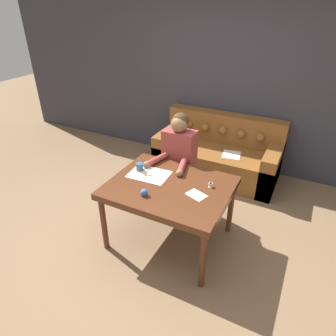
% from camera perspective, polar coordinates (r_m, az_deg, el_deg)
% --- Properties ---
extents(ground_plane, '(16.00, 16.00, 0.00)m').
position_cam_1_polar(ground_plane, '(3.52, -2.15, -13.10)').
color(ground_plane, '#846647').
extents(wall_back, '(8.00, 0.06, 2.60)m').
position_cam_1_polar(wall_back, '(4.67, 10.69, 15.81)').
color(wall_back, '#383842').
rests_on(wall_back, ground_plane).
extents(dining_table, '(1.23, 0.99, 0.73)m').
position_cam_1_polar(dining_table, '(3.10, 0.31, -4.36)').
color(dining_table, '#562D19').
rests_on(dining_table, ground_plane).
extents(couch, '(1.79, 0.84, 0.88)m').
position_cam_1_polar(couch, '(4.60, 9.51, 2.53)').
color(couch, brown).
rests_on(couch, ground_plane).
extents(person, '(0.49, 0.61, 1.26)m').
position_cam_1_polar(person, '(3.66, 2.06, 1.00)').
color(person, '#33281E').
rests_on(person, ground_plane).
extents(pattern_paper_main, '(0.45, 0.33, 0.00)m').
position_cam_1_polar(pattern_paper_main, '(3.24, -3.62, -1.20)').
color(pattern_paper_main, beige).
rests_on(pattern_paper_main, dining_table).
extents(pattern_paper_offcut, '(0.22, 0.19, 0.00)m').
position_cam_1_polar(pattern_paper_offcut, '(2.92, 5.44, -5.13)').
color(pattern_paper_offcut, beige).
rests_on(pattern_paper_offcut, dining_table).
extents(scissors, '(0.23, 0.13, 0.01)m').
position_cam_1_polar(scissors, '(3.21, -3.61, -1.44)').
color(scissors, silver).
rests_on(scissors, dining_table).
extents(mug, '(0.11, 0.08, 0.09)m').
position_cam_1_polar(mug, '(3.30, -5.40, 0.18)').
color(mug, '#335B84').
rests_on(mug, dining_table).
extents(thread_spool, '(0.04, 0.04, 0.05)m').
position_cam_1_polar(thread_spool, '(3.05, 8.09, -3.22)').
color(thread_spool, beige).
rests_on(thread_spool, dining_table).
extents(pin_cushion, '(0.07, 0.07, 0.07)m').
position_cam_1_polar(pin_cushion, '(2.89, -4.63, -4.69)').
color(pin_cushion, '#4C3828').
rests_on(pin_cushion, dining_table).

